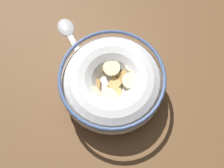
{
  "coord_description": "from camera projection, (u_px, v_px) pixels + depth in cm",
  "views": [
    {
      "loc": [
        -9.94,
        14.81,
        49.35
      ],
      "look_at": [
        0.0,
        0.0,
        3.0
      ],
      "focal_mm": 47.69,
      "sensor_mm": 36.0,
      "label": 1
    }
  ],
  "objects": [
    {
      "name": "ground_plane",
      "position": [
        112.0,
        92.0,
        0.53
      ],
      "size": [
        97.03,
        97.03,
        2.0
      ],
      "primitive_type": "cube",
      "color": "brown"
    },
    {
      "name": "spoon",
      "position": [
        70.0,
        35.0,
        0.56
      ],
      "size": [
        13.79,
        9.04,
        0.8
      ],
      "color": "#B7B7BC",
      "rests_on": "ground_plane"
    },
    {
      "name": "cereal_bowl",
      "position": [
        112.0,
        83.0,
        0.49
      ],
      "size": [
        17.29,
        17.29,
        6.22
      ],
      "color": "white",
      "rests_on": "ground_plane"
    }
  ]
}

